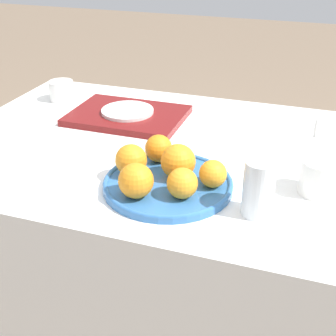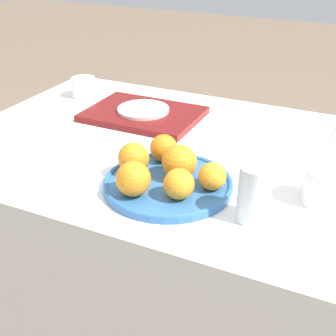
{
  "view_description": "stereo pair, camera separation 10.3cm",
  "coord_description": "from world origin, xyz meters",
  "px_view_note": "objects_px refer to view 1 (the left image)",
  "views": [
    {
      "loc": [
        0.25,
        -1.06,
        1.31
      ],
      "look_at": [
        -0.05,
        -0.2,
        0.82
      ],
      "focal_mm": 50.0,
      "sensor_mm": 36.0,
      "label": 1
    },
    {
      "loc": [
        0.34,
        -1.02,
        1.31
      ],
      "look_at": [
        -0.05,
        -0.2,
        0.82
      ],
      "focal_mm": 50.0,
      "sensor_mm": 36.0,
      "label": 2
    }
  ],
  "objects_px": {
    "orange_4": "(213,174)",
    "orange_3": "(184,183)",
    "water_glass": "(259,188)",
    "orange_2": "(159,148)",
    "cup_0": "(61,91)",
    "orange_5": "(136,181)",
    "side_plate": "(127,111)",
    "cup_2": "(319,177)",
    "orange_1": "(131,160)",
    "fruit_platter": "(168,184)",
    "orange_0": "(178,161)",
    "serving_tray": "(128,116)"
  },
  "relations": [
    {
      "from": "orange_4",
      "to": "orange_3",
      "type": "bearing_deg",
      "value": -125.78
    },
    {
      "from": "orange_3",
      "to": "water_glass",
      "type": "relative_size",
      "value": 0.55
    },
    {
      "from": "orange_2",
      "to": "cup_0",
      "type": "bearing_deg",
      "value": 144.17
    },
    {
      "from": "orange_5",
      "to": "orange_3",
      "type": "bearing_deg",
      "value": 17.1
    },
    {
      "from": "side_plate",
      "to": "cup_2",
      "type": "bearing_deg",
      "value": -24.66
    },
    {
      "from": "side_plate",
      "to": "cup_0",
      "type": "distance_m",
      "value": 0.28
    },
    {
      "from": "orange_1",
      "to": "side_plate",
      "type": "bearing_deg",
      "value": 114.71
    },
    {
      "from": "side_plate",
      "to": "cup_2",
      "type": "relative_size",
      "value": 1.84
    },
    {
      "from": "orange_5",
      "to": "side_plate",
      "type": "bearing_deg",
      "value": 115.56
    },
    {
      "from": "fruit_platter",
      "to": "orange_2",
      "type": "height_order",
      "value": "orange_2"
    },
    {
      "from": "orange_1",
      "to": "cup_0",
      "type": "distance_m",
      "value": 0.6
    },
    {
      "from": "orange_0",
      "to": "water_glass",
      "type": "relative_size",
      "value": 0.66
    },
    {
      "from": "orange_2",
      "to": "orange_0",
      "type": "bearing_deg",
      "value": -41.74
    },
    {
      "from": "orange_0",
      "to": "cup_2",
      "type": "relative_size",
      "value": 0.94
    },
    {
      "from": "serving_tray",
      "to": "orange_5",
      "type": "bearing_deg",
      "value": -64.44
    },
    {
      "from": "orange_0",
      "to": "orange_3",
      "type": "xyz_separation_m",
      "value": [
        0.04,
        -0.08,
        -0.01
      ]
    },
    {
      "from": "orange_2",
      "to": "orange_3",
      "type": "relative_size",
      "value": 1.01
    },
    {
      "from": "orange_0",
      "to": "orange_4",
      "type": "relative_size",
      "value": 1.3
    },
    {
      "from": "orange_1",
      "to": "water_glass",
      "type": "xyz_separation_m",
      "value": [
        0.3,
        -0.05,
        0.01
      ]
    },
    {
      "from": "orange_5",
      "to": "cup_0",
      "type": "distance_m",
      "value": 0.69
    },
    {
      "from": "orange_3",
      "to": "water_glass",
      "type": "height_order",
      "value": "water_glass"
    },
    {
      "from": "fruit_platter",
      "to": "side_plate",
      "type": "height_order",
      "value": "side_plate"
    },
    {
      "from": "side_plate",
      "to": "orange_5",
      "type": "bearing_deg",
      "value": -64.44
    },
    {
      "from": "orange_1",
      "to": "side_plate",
      "type": "xyz_separation_m",
      "value": [
        -0.16,
        0.34,
        -0.03
      ]
    },
    {
      "from": "orange_2",
      "to": "orange_4",
      "type": "bearing_deg",
      "value": -26.26
    },
    {
      "from": "orange_0",
      "to": "fruit_platter",
      "type": "bearing_deg",
      "value": -114.29
    },
    {
      "from": "orange_0",
      "to": "orange_1",
      "type": "distance_m",
      "value": 0.11
    },
    {
      "from": "orange_0",
      "to": "water_glass",
      "type": "xyz_separation_m",
      "value": [
        0.19,
        -0.07,
        0.01
      ]
    },
    {
      "from": "orange_0",
      "to": "cup_0",
      "type": "relative_size",
      "value": 0.99
    },
    {
      "from": "water_glass",
      "to": "serving_tray",
      "type": "xyz_separation_m",
      "value": [
        -0.45,
        0.39,
        -0.05
      ]
    },
    {
      "from": "orange_4",
      "to": "side_plate",
      "type": "distance_m",
      "value": 0.48
    },
    {
      "from": "orange_1",
      "to": "orange_2",
      "type": "relative_size",
      "value": 1.1
    },
    {
      "from": "orange_3",
      "to": "cup_0",
      "type": "height_order",
      "value": "orange_3"
    },
    {
      "from": "orange_0",
      "to": "side_plate",
      "type": "xyz_separation_m",
      "value": [
        -0.26,
        0.32,
        -0.03
      ]
    },
    {
      "from": "orange_4",
      "to": "side_plate",
      "type": "height_order",
      "value": "orange_4"
    },
    {
      "from": "fruit_platter",
      "to": "orange_0",
      "type": "distance_m",
      "value": 0.05
    },
    {
      "from": "orange_3",
      "to": "water_glass",
      "type": "distance_m",
      "value": 0.16
    },
    {
      "from": "cup_2",
      "to": "orange_3",
      "type": "bearing_deg",
      "value": -153.27
    },
    {
      "from": "side_plate",
      "to": "orange_1",
      "type": "bearing_deg",
      "value": -65.29
    },
    {
      "from": "fruit_platter",
      "to": "orange_1",
      "type": "relative_size",
      "value": 4.0
    },
    {
      "from": "orange_3",
      "to": "orange_5",
      "type": "bearing_deg",
      "value": -162.9
    },
    {
      "from": "orange_3",
      "to": "orange_5",
      "type": "distance_m",
      "value": 0.1
    },
    {
      "from": "orange_2",
      "to": "cup_0",
      "type": "xyz_separation_m",
      "value": [
        -0.46,
        0.33,
        -0.01
      ]
    },
    {
      "from": "fruit_platter",
      "to": "orange_0",
      "type": "xyz_separation_m",
      "value": [
        0.01,
        0.03,
        0.04
      ]
    },
    {
      "from": "orange_1",
      "to": "cup_2",
      "type": "relative_size",
      "value": 0.86
    },
    {
      "from": "orange_3",
      "to": "cup_0",
      "type": "bearing_deg",
      "value": 140.18
    },
    {
      "from": "fruit_platter",
      "to": "cup_0",
      "type": "distance_m",
      "value": 0.67
    },
    {
      "from": "orange_5",
      "to": "cup_0",
      "type": "height_order",
      "value": "orange_5"
    },
    {
      "from": "water_glass",
      "to": "fruit_platter",
      "type": "bearing_deg",
      "value": 168.75
    },
    {
      "from": "fruit_platter",
      "to": "orange_5",
      "type": "bearing_deg",
      "value": -119.71
    }
  ]
}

